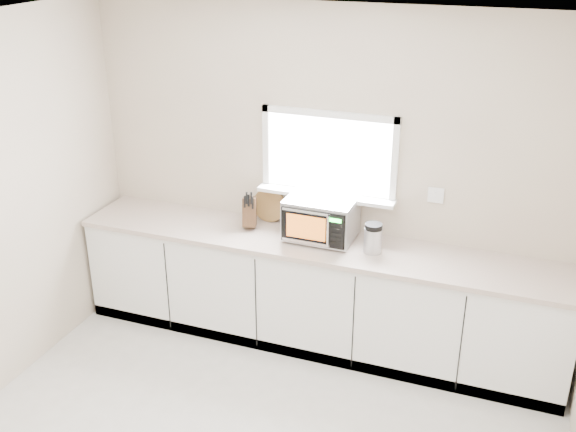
% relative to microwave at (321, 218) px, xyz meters
% --- Properties ---
extents(back_wall, '(4.00, 0.17, 2.70)m').
position_rel_microwave_xyz_m(back_wall, '(-0.01, 0.23, 0.26)').
color(back_wall, beige).
rests_on(back_wall, ground).
extents(cabinets, '(3.92, 0.60, 0.88)m').
position_rel_microwave_xyz_m(cabinets, '(-0.01, -0.06, -0.66)').
color(cabinets, white).
rests_on(cabinets, ground).
extents(countertop, '(3.92, 0.64, 0.04)m').
position_rel_microwave_xyz_m(countertop, '(-0.01, -0.07, -0.20)').
color(countertop, beige).
rests_on(countertop, cabinets).
extents(microwave, '(0.53, 0.45, 0.34)m').
position_rel_microwave_xyz_m(microwave, '(0.00, 0.00, 0.00)').
color(microwave, black).
rests_on(microwave, countertop).
extents(knife_block, '(0.17, 0.25, 0.33)m').
position_rel_microwave_xyz_m(knife_block, '(-0.61, 0.01, -0.04)').
color(knife_block, '#4C2D1B').
rests_on(knife_block, countertop).
extents(cutting_board, '(0.29, 0.07, 0.29)m').
position_rel_microwave_xyz_m(cutting_board, '(-0.51, 0.18, -0.04)').
color(cutting_board, olive).
rests_on(cutting_board, countertop).
extents(coffee_grinder, '(0.15, 0.15, 0.24)m').
position_rel_microwave_xyz_m(coffee_grinder, '(0.44, -0.09, -0.06)').
color(coffee_grinder, '#B4B6BC').
rests_on(coffee_grinder, countertop).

